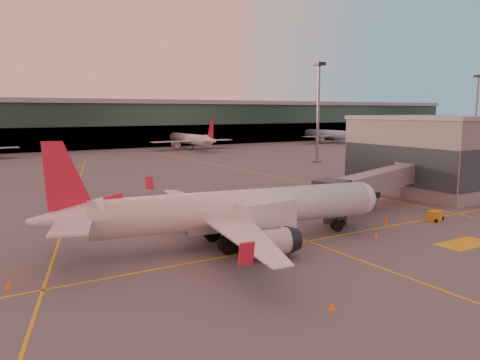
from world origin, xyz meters
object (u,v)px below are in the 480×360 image
pushback_tug (338,207)px  catering_truck (266,221)px  gpu_cart (435,216)px  main_airplane (227,211)px

pushback_tug → catering_truck: bearing=-143.0°
catering_truck → gpu_cart: (24.17, -1.59, -2.07)m
main_airplane → catering_truck: 3.91m
catering_truck → gpu_cart: size_ratio=2.71×
main_airplane → gpu_cart: (27.12, -4.02, -2.92)m
catering_truck → gpu_cart: bearing=-8.5°
main_airplane → pushback_tug: main_airplane is taller
catering_truck → gpu_cart: catering_truck is taller
gpu_cart → pushback_tug: pushback_tug is taller
catering_truck → pushback_tug: bearing=20.5°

